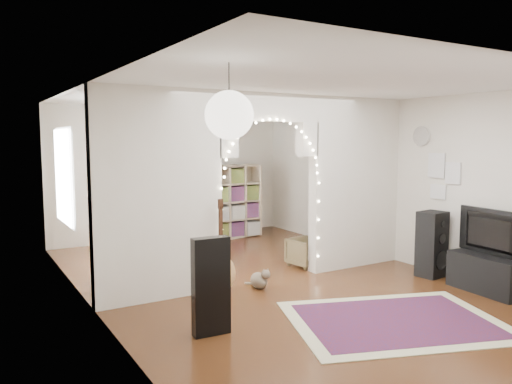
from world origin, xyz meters
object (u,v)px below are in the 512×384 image
acoustic_guitar (221,259)px  dining_chair_left (188,252)px  dining_table (167,217)px  dining_chair_right (306,252)px  floor_speaker (432,244)px  media_console (486,274)px  bookcase (227,202)px

acoustic_guitar → dining_chair_left: (0.19, 1.58, -0.24)m
dining_table → dining_chair_right: dining_table is taller
dining_chair_right → acoustic_guitar: bearing=-170.3°
dining_chair_left → dining_chair_right: dining_chair_left is taller
floor_speaker → media_console: 0.94m
bookcase → dining_chair_left: bookcase is taller
acoustic_guitar → media_console: acoustic_guitar is taller
acoustic_guitar → dining_chair_left: 1.61m
acoustic_guitar → dining_chair_left: acoustic_guitar is taller
acoustic_guitar → floor_speaker: size_ratio=1.10×
bookcase → dining_chair_left: 2.41m
media_console → dining_chair_right: media_console is taller
bookcase → dining_chair_left: bearing=-144.5°
media_console → bookcase: bookcase is taller
floor_speaker → bookcase: (-1.29, 4.14, 0.27)m
media_console → dining_chair_right: (-1.25, 2.36, -0.02)m
acoustic_guitar → dining_table: 2.47m
bookcase → dining_table: size_ratio=1.20×
floor_speaker → dining_chair_left: size_ratio=1.91×
acoustic_guitar → bookcase: 3.77m
dining_chair_left → floor_speaker: bearing=-52.1°
dining_chair_left → bookcase: bearing=34.5°
bookcase → dining_chair_right: (0.04, -2.69, -0.53)m
floor_speaker → media_console: floor_speaker is taller
floor_speaker → acoustic_guitar: bearing=157.9°
media_console → bookcase: bearing=108.5°
acoustic_guitar → media_console: 3.57m
dining_chair_right → media_console: bearing=-70.4°
floor_speaker → media_console: size_ratio=0.98×
dining_chair_right → dining_table: bearing=123.5°
bookcase → floor_speaker: bearing=-83.9°
dining_chair_right → dining_chair_left: bearing=141.1°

